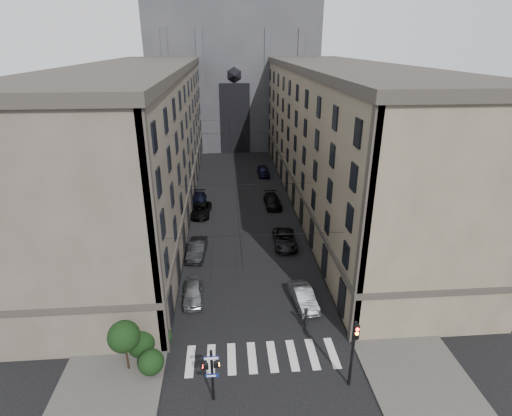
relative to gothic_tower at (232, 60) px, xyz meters
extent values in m
plane|color=black|center=(0.00, -74.96, -17.80)|extent=(260.00, 260.00, 0.00)
cube|color=#383533|center=(-10.50, -38.96, -17.72)|extent=(7.00, 80.00, 0.15)
cube|color=#383533|center=(10.50, -38.96, -17.72)|extent=(7.00, 80.00, 0.15)
cube|color=beige|center=(0.00, -69.96, -17.79)|extent=(11.00, 3.20, 0.01)
cube|color=#4F483D|center=(-13.50, -38.96, -8.80)|extent=(13.00, 60.00, 18.00)
cube|color=#38332D|center=(-13.50, -38.96, 0.60)|extent=(13.60, 60.60, 0.90)
cube|color=#38332D|center=(-13.50, -38.96, -13.60)|extent=(13.40, 60.30, 0.50)
cube|color=brown|center=(13.50, -38.96, -8.80)|extent=(13.00, 60.00, 18.00)
cube|color=#38332D|center=(13.50, -38.96, 0.60)|extent=(13.60, 60.60, 0.90)
cube|color=#38332D|center=(13.50, -38.96, -13.60)|extent=(13.40, 60.30, 0.50)
cube|color=#2D2D33|center=(0.00, 0.04, -2.80)|extent=(34.00, 22.00, 30.00)
cube|color=black|center=(0.00, -11.01, -10.80)|extent=(6.00, 0.30, 14.00)
cylinder|color=black|center=(-3.50, -73.46, -15.80)|extent=(0.18, 0.18, 4.00)
cube|color=orange|center=(-3.22, -73.46, -14.90)|extent=(0.34, 0.24, 0.38)
cube|color=#FF0C07|center=(-3.88, -73.36, -15.10)|extent=(0.34, 0.24, 0.38)
cube|color=navy|center=(-3.50, -73.59, -14.25)|extent=(0.95, 0.05, 0.24)
cube|color=navy|center=(-3.50, -73.59, -15.65)|extent=(0.85, 0.05, 0.27)
cylinder|color=black|center=(5.60, -72.96, -15.20)|extent=(0.20, 0.20, 5.20)
cube|color=black|center=(5.60, -73.18, -13.20)|extent=(0.34, 0.30, 1.00)
cylinder|color=#FF0C07|center=(5.60, -73.34, -12.88)|extent=(0.22, 0.05, 0.22)
cylinder|color=orange|center=(5.60, -73.34, -13.20)|extent=(0.22, 0.05, 0.22)
cylinder|color=black|center=(5.60, -73.34, -13.52)|extent=(0.22, 0.05, 0.22)
sphere|color=black|center=(-7.80, -70.96, -16.75)|extent=(1.80, 1.80, 1.80)
sphere|color=black|center=(-8.80, -69.16, -16.65)|extent=(2.00, 2.00, 2.00)
sphere|color=black|center=(-7.40, -68.16, -16.95)|extent=(1.40, 1.40, 1.40)
cylinder|color=black|center=(-9.50, -70.46, -16.45)|extent=(0.16, 0.16, 2.40)
sphere|color=black|center=(-9.50, -70.46, -14.85)|extent=(2.20, 2.20, 2.20)
cylinder|color=black|center=(0.00, -64.96, -10.30)|extent=(14.00, 0.03, 0.03)
cylinder|color=black|center=(0.00, -52.96, -10.30)|extent=(14.00, 0.03, 0.03)
cylinder|color=black|center=(0.00, -39.96, -10.30)|extent=(14.00, 0.03, 0.03)
cylinder|color=black|center=(0.00, -26.96, -10.30)|extent=(14.00, 0.03, 0.03)
cylinder|color=black|center=(0.00, -14.96, -10.30)|extent=(14.00, 0.03, 0.03)
cylinder|color=black|center=(-1.30, -38.96, -10.70)|extent=(0.03, 60.00, 0.03)
cylinder|color=black|center=(1.30, -38.96, -10.70)|extent=(0.03, 60.00, 0.03)
imported|color=slate|center=(-5.49, -62.39, -17.05)|extent=(1.91, 4.43, 1.49)
imported|color=black|center=(-5.59, -54.40, -16.98)|extent=(2.17, 5.11, 1.64)
imported|color=black|center=(-5.68, -43.32, -17.07)|extent=(2.78, 5.40, 1.46)
imported|color=black|center=(-6.20, -39.83, -17.03)|extent=(2.22, 5.33, 1.54)
imported|color=gray|center=(4.20, -63.84, -17.04)|extent=(2.17, 4.75, 1.51)
imported|color=black|center=(4.20, -52.76, -17.05)|extent=(2.71, 5.50, 1.50)
imported|color=black|center=(4.20, -40.94, -17.03)|extent=(2.29, 5.34, 1.53)
imported|color=black|center=(4.29, -26.86, -16.97)|extent=(1.99, 4.87, 1.65)
imported|color=black|center=(3.80, -67.03, -16.83)|extent=(0.47, 0.71, 1.93)
camera|label=1|loc=(-2.28, -92.72, 3.60)|focal=28.00mm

